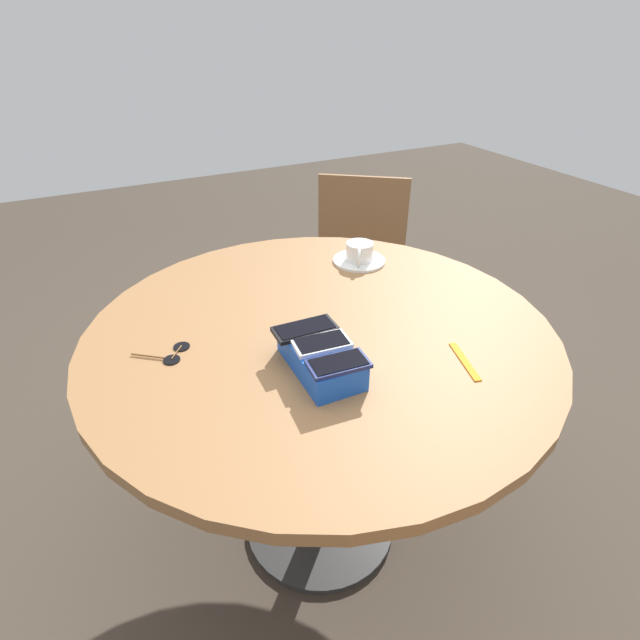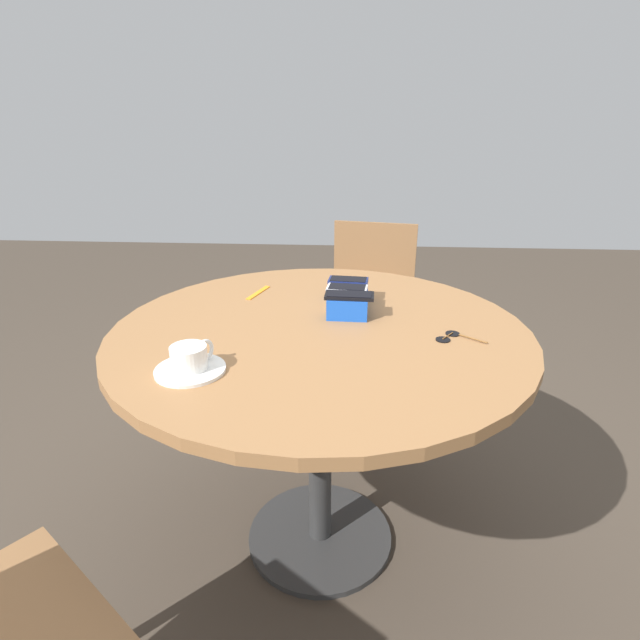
{
  "view_description": "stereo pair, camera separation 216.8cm",
  "coord_description": "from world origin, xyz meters",
  "px_view_note": "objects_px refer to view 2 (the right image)",
  "views": [
    {
      "loc": [
        -0.9,
        0.46,
        1.39
      ],
      "look_at": [
        0.0,
        0.0,
        0.77
      ],
      "focal_mm": 28.0,
      "sensor_mm": 36.0,
      "label": 1
    },
    {
      "loc": [
        1.23,
        0.08,
        1.27
      ],
      "look_at": [
        0.0,
        0.0,
        0.77
      ],
      "focal_mm": 28.0,
      "sensor_mm": 36.0,
      "label": 2
    }
  ],
  "objects_px": {
    "chair_far_side": "(368,310)",
    "phone_box": "(348,299)",
    "round_table": "(320,363)",
    "sunglasses": "(451,337)",
    "phone_white": "(347,288)",
    "coffee_cup": "(190,357)",
    "saucer": "(190,370)",
    "phone_navy": "(348,280)",
    "phone_black": "(349,295)",
    "lanyard_strap": "(258,293)"
  },
  "relations": [
    {
      "from": "chair_far_side",
      "to": "phone_box",
      "type": "bearing_deg",
      "value": -6.69
    },
    {
      "from": "round_table",
      "to": "chair_far_side",
      "type": "xyz_separation_m",
      "value": [
        -0.92,
        0.16,
        -0.19
      ]
    },
    {
      "from": "round_table",
      "to": "sunglasses",
      "type": "xyz_separation_m",
      "value": [
        0.05,
        0.34,
        0.11
      ]
    },
    {
      "from": "phone_white",
      "to": "sunglasses",
      "type": "xyz_separation_m",
      "value": [
        0.19,
        0.27,
        -0.06
      ]
    },
    {
      "from": "phone_box",
      "to": "sunglasses",
      "type": "relative_size",
      "value": 1.71
    },
    {
      "from": "coffee_cup",
      "to": "round_table",
      "type": "bearing_deg",
      "value": 135.01
    },
    {
      "from": "saucer",
      "to": "chair_far_side",
      "type": "bearing_deg",
      "value": 159.95
    },
    {
      "from": "phone_box",
      "to": "phone_navy",
      "type": "distance_m",
      "value": 0.08
    },
    {
      "from": "saucer",
      "to": "chair_far_side",
      "type": "xyz_separation_m",
      "value": [
        -1.19,
        0.44,
        -0.3
      ]
    },
    {
      "from": "phone_black",
      "to": "chair_far_side",
      "type": "height_order",
      "value": "chair_far_side"
    },
    {
      "from": "phone_navy",
      "to": "saucer",
      "type": "distance_m",
      "value": 0.6
    },
    {
      "from": "phone_white",
      "to": "phone_black",
      "type": "relative_size",
      "value": 0.88
    },
    {
      "from": "phone_navy",
      "to": "phone_black",
      "type": "distance_m",
      "value": 0.14
    },
    {
      "from": "phone_navy",
      "to": "sunglasses",
      "type": "bearing_deg",
      "value": 44.84
    },
    {
      "from": "phone_box",
      "to": "lanyard_strap",
      "type": "distance_m",
      "value": 0.31
    },
    {
      "from": "phone_navy",
      "to": "saucer",
      "type": "xyz_separation_m",
      "value": [
        0.49,
        -0.34,
        -0.06
      ]
    },
    {
      "from": "phone_white",
      "to": "lanyard_strap",
      "type": "relative_size",
      "value": 0.89
    },
    {
      "from": "phone_black",
      "to": "phone_white",
      "type": "bearing_deg",
      "value": -173.32
    },
    {
      "from": "phone_white",
      "to": "chair_far_side",
      "type": "xyz_separation_m",
      "value": [
        -0.78,
        0.09,
        -0.36
      ]
    },
    {
      "from": "phone_black",
      "to": "coffee_cup",
      "type": "bearing_deg",
      "value": -44.77
    },
    {
      "from": "lanyard_strap",
      "to": "saucer",
      "type": "bearing_deg",
      "value": -5.86
    },
    {
      "from": "phone_black",
      "to": "coffee_cup",
      "type": "distance_m",
      "value": 0.49
    },
    {
      "from": "round_table",
      "to": "phone_white",
      "type": "bearing_deg",
      "value": 154.22
    },
    {
      "from": "phone_white",
      "to": "sunglasses",
      "type": "distance_m",
      "value": 0.34
    },
    {
      "from": "phone_box",
      "to": "phone_black",
      "type": "bearing_deg",
      "value": 3.16
    },
    {
      "from": "sunglasses",
      "to": "chair_far_side",
      "type": "distance_m",
      "value": 1.03
    },
    {
      "from": "round_table",
      "to": "phone_box",
      "type": "height_order",
      "value": "phone_box"
    },
    {
      "from": "sunglasses",
      "to": "phone_navy",
      "type": "bearing_deg",
      "value": -135.16
    },
    {
      "from": "phone_box",
      "to": "lanyard_strap",
      "type": "xyz_separation_m",
      "value": [
        -0.12,
        -0.29,
        -0.03
      ]
    },
    {
      "from": "phone_black",
      "to": "phone_navy",
      "type": "bearing_deg",
      "value": -177.99
    },
    {
      "from": "phone_white",
      "to": "phone_black",
      "type": "bearing_deg",
      "value": 6.68
    },
    {
      "from": "sunglasses",
      "to": "chair_far_side",
      "type": "xyz_separation_m",
      "value": [
        -0.97,
        -0.18,
        -0.3
      ]
    },
    {
      "from": "coffee_cup",
      "to": "chair_far_side",
      "type": "relative_size",
      "value": 0.12
    },
    {
      "from": "coffee_cup",
      "to": "phone_black",
      "type": "bearing_deg",
      "value": 135.23
    },
    {
      "from": "saucer",
      "to": "lanyard_strap",
      "type": "bearing_deg",
      "value": 174.14
    },
    {
      "from": "phone_black",
      "to": "saucer",
      "type": "bearing_deg",
      "value": -44.7
    },
    {
      "from": "round_table",
      "to": "chair_far_side",
      "type": "height_order",
      "value": "chair_far_side"
    },
    {
      "from": "phone_box",
      "to": "phone_black",
      "type": "distance_m",
      "value": 0.08
    },
    {
      "from": "saucer",
      "to": "lanyard_strap",
      "type": "xyz_separation_m",
      "value": [
        -0.54,
        0.06,
        -0.0
      ]
    },
    {
      "from": "round_table",
      "to": "lanyard_strap",
      "type": "height_order",
      "value": "lanyard_strap"
    },
    {
      "from": "phone_white",
      "to": "lanyard_strap",
      "type": "height_order",
      "value": "phone_white"
    },
    {
      "from": "saucer",
      "to": "coffee_cup",
      "type": "relative_size",
      "value": 1.54
    },
    {
      "from": "coffee_cup",
      "to": "lanyard_strap",
      "type": "xyz_separation_m",
      "value": [
        -0.54,
        0.05,
        -0.03
      ]
    },
    {
      "from": "phone_box",
      "to": "phone_black",
      "type": "height_order",
      "value": "phone_black"
    },
    {
      "from": "chair_far_side",
      "to": "saucer",
      "type": "bearing_deg",
      "value": -20.05
    },
    {
      "from": "phone_navy",
      "to": "sunglasses",
      "type": "height_order",
      "value": "phone_navy"
    },
    {
      "from": "round_table",
      "to": "sunglasses",
      "type": "distance_m",
      "value": 0.36
    },
    {
      "from": "phone_navy",
      "to": "lanyard_strap",
      "type": "xyz_separation_m",
      "value": [
        -0.04,
        -0.29,
        -0.06
      ]
    },
    {
      "from": "phone_box",
      "to": "phone_white",
      "type": "xyz_separation_m",
      "value": [
        0.0,
        -0.0,
        0.03
      ]
    },
    {
      "from": "phone_navy",
      "to": "chair_far_side",
      "type": "xyz_separation_m",
      "value": [
        -0.7,
        0.09,
        -0.36
      ]
    }
  ]
}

